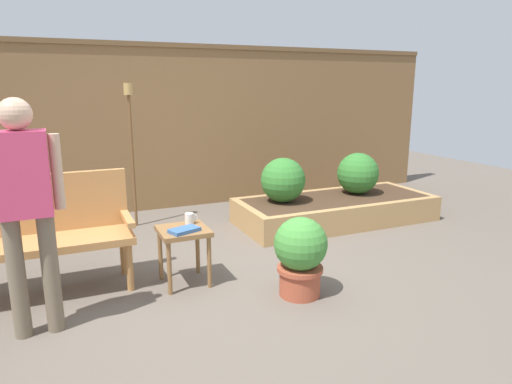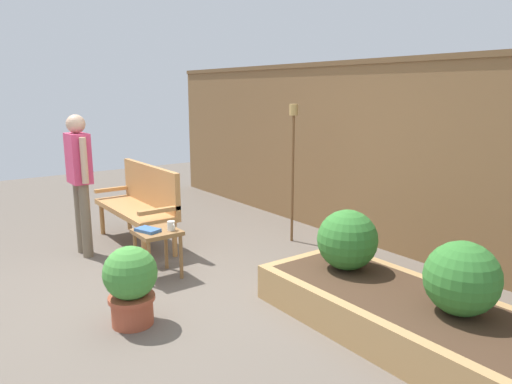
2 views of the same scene
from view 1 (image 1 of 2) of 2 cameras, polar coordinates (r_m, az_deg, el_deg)
name	(u,v)px [view 1 (image 1 of 2)]	position (r m, az deg, el deg)	size (l,w,h in m)	color
ground_plane	(231,280)	(3.98, -3.14, -10.94)	(14.00, 14.00, 0.00)	#60564C
fence_back	(160,127)	(6.16, -11.96, 7.94)	(8.40, 0.14, 2.16)	brown
garden_bench	(36,227)	(3.98, -25.94, -3.95)	(1.44, 0.48, 0.94)	#B77F47
side_table	(184,238)	(3.82, -9.08, -5.75)	(0.40, 0.40, 0.48)	olive
cup_on_table	(190,218)	(3.90, -8.32, -3.31)	(0.11, 0.08, 0.09)	silver
book_on_table	(184,230)	(3.70, -8.98, -4.75)	(0.23, 0.14, 0.03)	#38609E
potted_boxwood	(300,253)	(3.60, 5.60, -7.67)	(0.42, 0.42, 0.64)	#A84C33
raised_planter_bed	(336,209)	(5.64, 9.96, -2.16)	(2.40, 1.00, 0.30)	#AD8451
shrub_near_bench	(283,180)	(5.27, 3.41, 1.50)	(0.52, 0.52, 0.52)	brown
shrub_far_corner	(358,173)	(5.82, 12.67, 2.29)	(0.51, 0.51, 0.51)	brown
tiki_torch	(131,130)	(5.40, -15.45, 7.55)	(0.10, 0.10, 1.66)	brown
person_by_bench	(25,199)	(3.21, -27.01, -0.74)	(0.47, 0.20, 1.56)	#70604C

